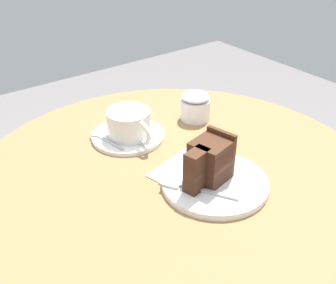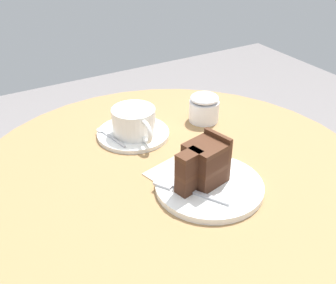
# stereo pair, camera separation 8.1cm
# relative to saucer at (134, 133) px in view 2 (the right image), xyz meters

# --- Properties ---
(cafe_table) EXTENTS (0.79, 0.79, 0.71)m
(cafe_table) POSITION_rel_saucer_xyz_m (0.17, -0.00, -0.12)
(cafe_table) COLOR olive
(cafe_table) RESTS_ON ground
(saucer) EXTENTS (0.16, 0.16, 0.01)m
(saucer) POSITION_rel_saucer_xyz_m (0.00, 0.00, 0.00)
(saucer) COLOR white
(saucer) RESTS_ON cafe_table
(coffee_cup) EXTENTS (0.13, 0.09, 0.06)m
(coffee_cup) POSITION_rel_saucer_xyz_m (0.01, -0.00, 0.03)
(coffee_cup) COLOR white
(coffee_cup) RESTS_ON saucer
(teaspoon) EXTENTS (0.10, 0.03, 0.00)m
(teaspoon) POSITION_rel_saucer_xyz_m (-0.01, -0.06, 0.01)
(teaspoon) COLOR #B7B7BC
(teaspoon) RESTS_ON saucer
(cake_plate) EXTENTS (0.19, 0.19, 0.01)m
(cake_plate) POSITION_rel_saucer_xyz_m (0.24, 0.03, 0.00)
(cake_plate) COLOR white
(cake_plate) RESTS_ON cafe_table
(cake_slice) EXTENTS (0.07, 0.10, 0.09)m
(cake_slice) POSITION_rel_saucer_xyz_m (0.23, 0.02, 0.05)
(cake_slice) COLOR #422619
(cake_slice) RESTS_ON cake_plate
(fork) EXTENTS (0.13, 0.08, 0.00)m
(fork) POSITION_rel_saucer_xyz_m (0.23, -0.02, 0.01)
(fork) COLOR #B7B7BC
(fork) RESTS_ON cake_plate
(napkin) EXTENTS (0.20, 0.18, 0.00)m
(napkin) POSITION_rel_saucer_xyz_m (0.20, 0.04, -0.00)
(napkin) COLOR beige
(napkin) RESTS_ON cafe_table
(sugar_pot) EXTENTS (0.07, 0.07, 0.07)m
(sugar_pot) POSITION_rel_saucer_xyz_m (0.02, 0.17, 0.03)
(sugar_pot) COLOR white
(sugar_pot) RESTS_ON cafe_table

